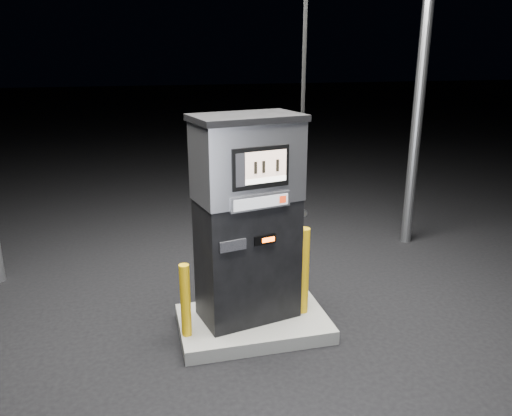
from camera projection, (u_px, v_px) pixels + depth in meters
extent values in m
plane|color=black|center=(253.00, 329.00, 5.48)|extent=(80.00, 80.00, 0.00)
cube|color=slate|center=(253.00, 323.00, 5.46)|extent=(1.60, 1.00, 0.15)
cylinder|color=gray|center=(419.00, 98.00, 7.33)|extent=(0.16, 0.16, 4.50)
cube|color=black|center=(248.00, 259.00, 5.30)|extent=(1.11, 0.78, 1.33)
cube|color=#BBBCC3|center=(247.00, 161.00, 4.98)|extent=(1.13, 0.81, 0.80)
cube|color=black|center=(247.00, 118.00, 4.85)|extent=(1.18, 0.86, 0.06)
cube|color=black|center=(261.00, 168.00, 4.72)|extent=(0.59, 0.15, 0.40)
cube|color=#C5A58F|center=(266.00, 164.00, 4.71)|extent=(0.43, 0.09, 0.25)
cube|color=white|center=(266.00, 180.00, 4.76)|extent=(0.43, 0.09, 0.05)
cube|color=#BBBCC3|center=(261.00, 202.00, 4.82)|extent=(0.63, 0.16, 0.15)
cube|color=gray|center=(261.00, 202.00, 4.80)|extent=(0.57, 0.13, 0.11)
cube|color=red|center=(283.00, 199.00, 4.90)|extent=(0.07, 0.02, 0.07)
cube|color=black|center=(265.00, 240.00, 4.97)|extent=(0.23, 0.07, 0.10)
cube|color=#FF540C|center=(269.00, 240.00, 4.97)|extent=(0.14, 0.03, 0.05)
cube|color=black|center=(233.00, 246.00, 4.82)|extent=(0.28, 0.08, 0.11)
cube|color=black|center=(294.00, 211.00, 5.40)|extent=(0.14, 0.21, 0.27)
cylinder|color=gray|center=(299.00, 211.00, 5.42)|extent=(0.12, 0.24, 0.07)
cylinder|color=black|center=(305.00, 39.00, 4.83)|extent=(0.05, 0.05, 3.29)
cylinder|color=#DFA80C|center=(185.00, 300.00, 4.99)|extent=(0.12, 0.12, 0.78)
cylinder|color=#DFA80C|center=(303.00, 271.00, 5.42)|extent=(0.16, 0.16, 0.98)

